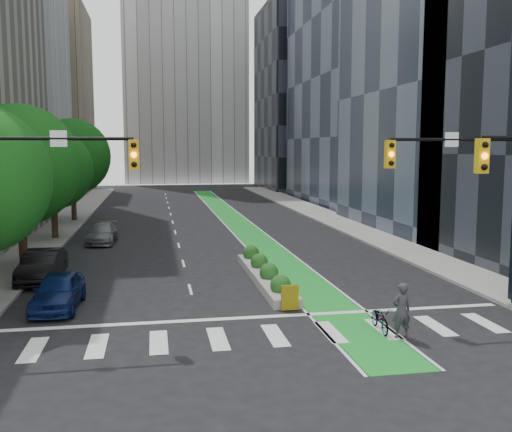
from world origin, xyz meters
name	(u,v)px	position (x,y,z in m)	size (l,w,h in m)	color
ground	(269,327)	(0.00, 0.00, 0.00)	(160.00, 160.00, 0.00)	black
sidewalk_left	(51,233)	(-11.80, 25.00, 0.07)	(3.60, 90.00, 0.15)	gray
sidewalk_right	(348,225)	(11.80, 25.00, 0.07)	(3.60, 90.00, 0.15)	gray
bike_lane_paint	(235,221)	(3.00, 30.00, 0.01)	(2.20, 70.00, 0.01)	#1A9229
building_tan_far	(37,101)	(-20.00, 66.00, 13.00)	(14.00, 16.00, 26.00)	tan
building_glass_far	(370,21)	(21.00, 45.00, 21.00)	(14.00, 24.00, 42.00)	#19212D
building_dark_end	(308,99)	(20.00, 68.00, 14.00)	(14.00, 18.00, 28.00)	black
tree_mid	(19,165)	(-11.00, 12.00, 5.57)	(6.40, 6.40, 8.78)	black
tree_midfar	(52,170)	(-11.00, 22.00, 4.95)	(5.60, 5.60, 7.76)	black
tree_far	(72,157)	(-11.00, 32.00, 5.69)	(6.60, 6.60, 9.00)	black
signal_left	(14,199)	(-8.70, 0.46, 4.78)	(6.14, 0.51, 7.20)	black
signal_right	(485,191)	(8.67, 0.47, 4.80)	(5.82, 0.51, 7.20)	black
median_planter	(265,273)	(1.20, 7.04, 0.37)	(1.20, 10.26, 1.10)	gray
bicycle	(380,318)	(3.79, -1.17, 0.46)	(0.61, 1.74, 0.91)	gray
cyclist	(401,310)	(4.20, -2.00, 0.96)	(0.70, 0.46, 1.93)	#342E37
parked_car_left_near	(58,291)	(-7.94, 3.78, 0.73)	(1.73, 4.30, 1.47)	#0C1C4D
parked_car_left_mid	(42,266)	(-9.50, 8.93, 0.76)	(1.61, 4.63, 1.52)	black
parked_car_left_far	(102,234)	(-7.59, 19.90, 0.65)	(1.83, 4.51, 1.31)	slate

